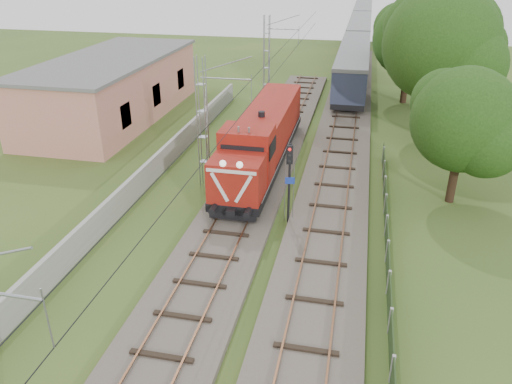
# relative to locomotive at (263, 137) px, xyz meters

# --- Properties ---
(ground) EXTENTS (140.00, 140.00, 0.00)m
(ground) POSITION_rel_locomotive_xyz_m (0.00, -15.38, -2.20)
(ground) COLOR #34501E
(ground) RESTS_ON ground
(track_main) EXTENTS (4.20, 70.00, 0.45)m
(track_main) POSITION_rel_locomotive_xyz_m (0.00, -8.38, -2.02)
(track_main) COLOR #6B6054
(track_main) RESTS_ON ground
(track_side) EXTENTS (4.20, 80.00, 0.45)m
(track_side) POSITION_rel_locomotive_xyz_m (5.00, 4.62, -2.02)
(track_side) COLOR #6B6054
(track_side) RESTS_ON ground
(catenary) EXTENTS (3.31, 70.00, 8.00)m
(catenary) POSITION_rel_locomotive_xyz_m (-2.95, -3.38, 1.85)
(catenary) COLOR gray
(catenary) RESTS_ON ground
(boundary_wall) EXTENTS (0.25, 40.00, 1.50)m
(boundary_wall) POSITION_rel_locomotive_xyz_m (-6.50, -3.38, -1.45)
(boundary_wall) COLOR #9E9E99
(boundary_wall) RESTS_ON ground
(station_building) EXTENTS (8.40, 20.40, 5.22)m
(station_building) POSITION_rel_locomotive_xyz_m (-15.00, 8.62, 0.43)
(station_building) COLOR tan
(station_building) RESTS_ON ground
(fence) EXTENTS (0.12, 32.00, 1.20)m
(fence) POSITION_rel_locomotive_xyz_m (8.00, -12.38, -1.60)
(fence) COLOR black
(fence) RESTS_ON ground
(locomotive) EXTENTS (2.93, 16.74, 4.25)m
(locomotive) POSITION_rel_locomotive_xyz_m (0.00, 0.00, 0.00)
(locomotive) COLOR black
(locomotive) RESTS_ON ground
(coach_rake) EXTENTS (3.10, 115.97, 3.59)m
(coach_rake) POSITION_rel_locomotive_xyz_m (5.00, 70.53, 0.36)
(coach_rake) COLOR black
(coach_rake) RESTS_ON ground
(signal_post) EXTENTS (0.50, 0.39, 4.57)m
(signal_post) POSITION_rel_locomotive_xyz_m (2.84, -7.15, 0.94)
(signal_post) COLOR black
(signal_post) RESTS_ON ground
(tree_a) EXTENTS (6.10, 5.81, 7.91)m
(tree_a) POSITION_rel_locomotive_xyz_m (11.85, -2.56, 2.73)
(tree_a) COLOR #3B2318
(tree_a) RESTS_ON ground
(tree_b) EXTENTS (8.78, 8.36, 11.38)m
(tree_b) POSITION_rel_locomotive_xyz_m (11.54, 8.74, 4.90)
(tree_b) COLOR #3B2318
(tree_b) RESTS_ON ground
(tree_c) EXTENTS (7.36, 7.01, 9.54)m
(tree_c) POSITION_rel_locomotive_xyz_m (10.23, 18.69, 3.75)
(tree_c) COLOR #3B2318
(tree_c) RESTS_ON ground
(tree_d) EXTENTS (8.01, 7.63, 10.39)m
(tree_d) POSITION_rel_locomotive_xyz_m (14.40, 19.88, 4.28)
(tree_d) COLOR #3B2318
(tree_d) RESTS_ON ground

